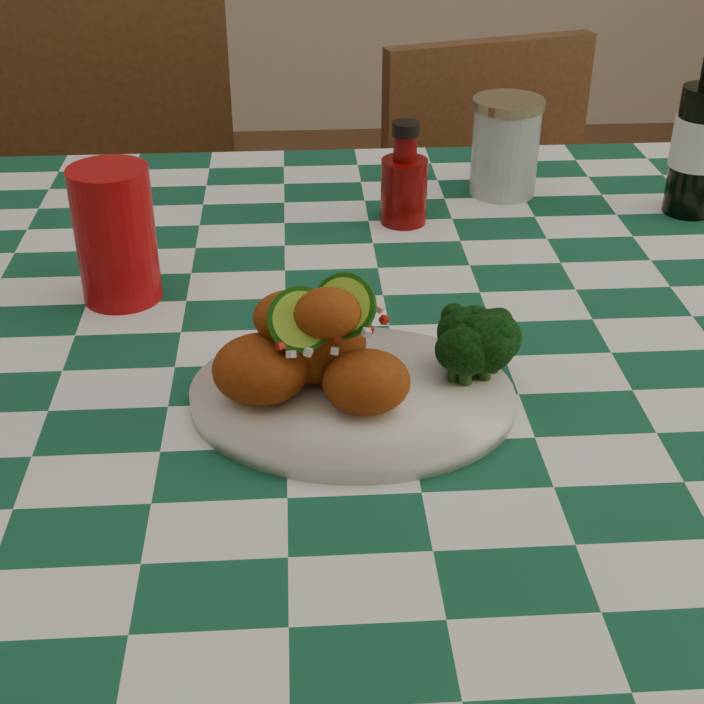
{
  "coord_description": "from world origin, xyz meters",
  "views": [
    {
      "loc": [
        -0.09,
        -0.84,
        1.26
      ],
      "look_at": [
        -0.05,
        -0.14,
        0.84
      ],
      "focal_mm": 50.0,
      "sensor_mm": 36.0,
      "label": 1
    }
  ],
  "objects_px": {
    "plate": "(352,398)",
    "beer_bottle": "(703,123)",
    "wooden_chair_left": "(116,278)",
    "wooden_chair_right": "(518,305)",
    "red_tumbler": "(116,235)",
    "fried_chicken_pile": "(327,341)",
    "mason_jar": "(505,147)",
    "dining_table": "(383,611)",
    "ketchup_bottle": "(404,173)"
  },
  "relations": [
    {
      "from": "plate",
      "to": "beer_bottle",
      "type": "distance_m",
      "value": 0.61
    },
    {
      "from": "wooden_chair_left",
      "to": "wooden_chair_right",
      "type": "bearing_deg",
      "value": -6.69
    },
    {
      "from": "red_tumbler",
      "to": "wooden_chair_left",
      "type": "distance_m",
      "value": 0.75
    },
    {
      "from": "fried_chicken_pile",
      "to": "wooden_chair_right",
      "type": "xyz_separation_m",
      "value": [
        0.37,
        0.83,
        -0.42
      ]
    },
    {
      "from": "plate",
      "to": "mason_jar",
      "type": "xyz_separation_m",
      "value": [
        0.23,
        0.48,
        0.05
      ]
    },
    {
      "from": "plate",
      "to": "wooden_chair_right",
      "type": "xyz_separation_m",
      "value": [
        0.35,
        0.83,
        -0.37
      ]
    },
    {
      "from": "dining_table",
      "to": "wooden_chair_left",
      "type": "xyz_separation_m",
      "value": [
        -0.41,
        0.72,
        0.1
      ]
    },
    {
      "from": "red_tumbler",
      "to": "ketchup_bottle",
      "type": "bearing_deg",
      "value": 29.48
    },
    {
      "from": "ketchup_bottle",
      "to": "fried_chicken_pile",
      "type": "bearing_deg",
      "value": -105.3
    },
    {
      "from": "dining_table",
      "to": "ketchup_bottle",
      "type": "xyz_separation_m",
      "value": [
        0.04,
        0.25,
        0.45
      ]
    },
    {
      "from": "dining_table",
      "to": "plate",
      "type": "height_order",
      "value": "plate"
    },
    {
      "from": "plate",
      "to": "mason_jar",
      "type": "relative_size",
      "value": 2.27
    },
    {
      "from": "dining_table",
      "to": "red_tumbler",
      "type": "relative_size",
      "value": 11.76
    },
    {
      "from": "dining_table",
      "to": "wooden_chair_right",
      "type": "height_order",
      "value": "wooden_chair_right"
    },
    {
      "from": "plate",
      "to": "beer_bottle",
      "type": "bearing_deg",
      "value": 42.32
    },
    {
      "from": "wooden_chair_left",
      "to": "mason_jar",
      "type": "bearing_deg",
      "value": -37.38
    },
    {
      "from": "red_tumbler",
      "to": "mason_jar",
      "type": "distance_m",
      "value": 0.52
    },
    {
      "from": "red_tumbler",
      "to": "ketchup_bottle",
      "type": "distance_m",
      "value": 0.36
    },
    {
      "from": "fried_chicken_pile",
      "to": "red_tumbler",
      "type": "xyz_separation_m",
      "value": [
        -0.2,
        0.22,
        0.0
      ]
    },
    {
      "from": "mason_jar",
      "to": "beer_bottle",
      "type": "height_order",
      "value": "beer_bottle"
    },
    {
      "from": "mason_jar",
      "to": "beer_bottle",
      "type": "relative_size",
      "value": 0.55
    },
    {
      "from": "dining_table",
      "to": "plate",
      "type": "xyz_separation_m",
      "value": [
        -0.05,
        -0.14,
        0.4
      ]
    },
    {
      "from": "plate",
      "to": "red_tumbler",
      "type": "height_order",
      "value": "red_tumbler"
    },
    {
      "from": "wooden_chair_left",
      "to": "wooden_chair_right",
      "type": "distance_m",
      "value": 0.72
    },
    {
      "from": "wooden_chair_left",
      "to": "plate",
      "type": "bearing_deg",
      "value": -71.71
    },
    {
      "from": "plate",
      "to": "wooden_chair_left",
      "type": "xyz_separation_m",
      "value": [
        -0.36,
        0.86,
        -0.31
      ]
    },
    {
      "from": "red_tumbler",
      "to": "wooden_chair_right",
      "type": "xyz_separation_m",
      "value": [
        0.58,
        0.61,
        -0.43
      ]
    },
    {
      "from": "ketchup_bottle",
      "to": "mason_jar",
      "type": "bearing_deg",
      "value": 32.11
    },
    {
      "from": "dining_table",
      "to": "wooden_chair_left",
      "type": "relative_size",
      "value": 1.7
    },
    {
      "from": "fried_chicken_pile",
      "to": "wooden_chair_right",
      "type": "bearing_deg",
      "value": 65.83
    },
    {
      "from": "fried_chicken_pile",
      "to": "mason_jar",
      "type": "xyz_separation_m",
      "value": [
        0.25,
        0.48,
        -0.01
      ]
    },
    {
      "from": "plate",
      "to": "mason_jar",
      "type": "distance_m",
      "value": 0.53
    },
    {
      "from": "plate",
      "to": "red_tumbler",
      "type": "relative_size",
      "value": 1.98
    },
    {
      "from": "beer_bottle",
      "to": "plate",
      "type": "bearing_deg",
      "value": -137.68
    },
    {
      "from": "plate",
      "to": "fried_chicken_pile",
      "type": "height_order",
      "value": "fried_chicken_pile"
    },
    {
      "from": "beer_bottle",
      "to": "wooden_chair_right",
      "type": "bearing_deg",
      "value": 101.76
    },
    {
      "from": "fried_chicken_pile",
      "to": "wooden_chair_left",
      "type": "bearing_deg",
      "value": 111.55
    },
    {
      "from": "mason_jar",
      "to": "dining_table",
      "type": "bearing_deg",
      "value": -117.75
    },
    {
      "from": "plate",
      "to": "fried_chicken_pile",
      "type": "bearing_deg",
      "value": 180.0
    },
    {
      "from": "dining_table",
      "to": "wooden_chair_left",
      "type": "height_order",
      "value": "wooden_chair_left"
    },
    {
      "from": "beer_bottle",
      "to": "wooden_chair_left",
      "type": "relative_size",
      "value": 0.23
    },
    {
      "from": "fried_chicken_pile",
      "to": "red_tumbler",
      "type": "relative_size",
      "value": 1.08
    },
    {
      "from": "mason_jar",
      "to": "wooden_chair_left",
      "type": "height_order",
      "value": "wooden_chair_left"
    },
    {
      "from": "red_tumbler",
      "to": "wooden_chair_right",
      "type": "height_order",
      "value": "red_tumbler"
    },
    {
      "from": "fried_chicken_pile",
      "to": "ketchup_bottle",
      "type": "distance_m",
      "value": 0.41
    },
    {
      "from": "beer_bottle",
      "to": "wooden_chair_left",
      "type": "xyz_separation_m",
      "value": [
        -0.8,
        0.46,
        -0.41
      ]
    },
    {
      "from": "ketchup_bottle",
      "to": "wooden_chair_right",
      "type": "xyz_separation_m",
      "value": [
        0.27,
        0.44,
        -0.42
      ]
    },
    {
      "from": "beer_bottle",
      "to": "wooden_chair_right",
      "type": "height_order",
      "value": "beer_bottle"
    },
    {
      "from": "fried_chicken_pile",
      "to": "beer_bottle",
      "type": "xyz_separation_m",
      "value": [
        0.46,
        0.4,
        0.05
      ]
    },
    {
      "from": "ketchup_bottle",
      "to": "beer_bottle",
      "type": "xyz_separation_m",
      "value": [
        0.36,
        0.01,
        0.05
      ]
    }
  ]
}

